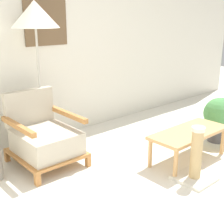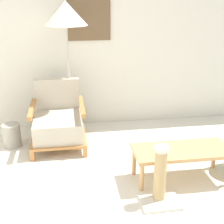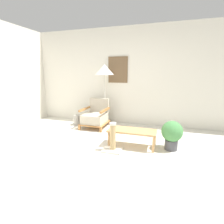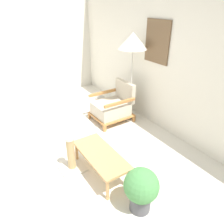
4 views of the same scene
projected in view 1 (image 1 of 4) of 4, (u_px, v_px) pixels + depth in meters
name	position (u px, v px, depth m)	size (l,w,h in m)	color
wall_back	(55.00, 31.00, 3.86)	(8.00, 0.09, 2.70)	silver
armchair	(44.00, 137.00, 3.32)	(0.65, 0.73, 0.76)	#B2753D
floor_lamp	(35.00, 18.00, 3.29)	(0.52, 0.52, 1.70)	#B7B2A8
coffee_table	(189.00, 135.00, 3.38)	(0.96, 0.41, 0.35)	tan
potted_plant	(219.00, 117.00, 3.91)	(0.40, 0.40, 0.57)	#4C4C51
scratching_post	(196.00, 162.00, 3.00)	(0.35, 0.35, 0.55)	beige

